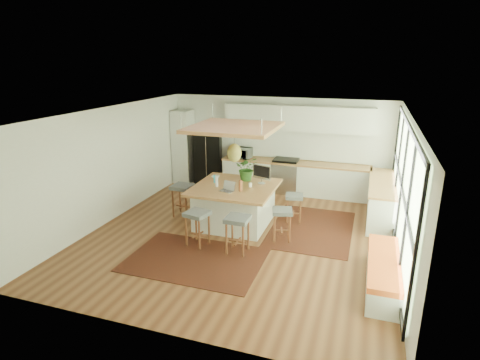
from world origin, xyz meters
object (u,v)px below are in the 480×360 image
(fridge, at_px, (208,155))
(stool_right_front, at_px, (282,224))
(stool_right_back, at_px, (294,208))
(stool_left_side, at_px, (183,202))
(monitor, at_px, (262,173))
(island, at_px, (235,205))
(laptop, at_px, (227,186))
(stool_near_left, at_px, (198,229))
(stool_near_right, at_px, (238,236))
(microwave, at_px, (242,152))
(island_plant, at_px, (247,171))

(fridge, height_order, stool_right_front, fridge)
(stool_right_back, bearing_deg, stool_left_side, -169.47)
(fridge, height_order, monitor, fridge)
(island, distance_m, laptop, 0.71)
(stool_near_left, relative_size, stool_right_front, 1.07)
(stool_near_left, xyz_separation_m, laptop, (0.31, 0.91, 0.70))
(stool_near_left, xyz_separation_m, stool_right_back, (1.66, 1.87, 0.00))
(stool_right_back, bearing_deg, fridge, 145.73)
(stool_near_right, distance_m, stool_left_side, 2.38)
(stool_right_front, relative_size, stool_right_back, 1.03)
(stool_near_left, xyz_separation_m, microwave, (-0.34, 3.94, 0.76))
(laptop, distance_m, microwave, 3.10)
(stool_near_right, distance_m, laptop, 1.32)
(stool_near_left, relative_size, monitor, 1.51)
(stool_near_left, height_order, monitor, monitor)
(fridge, xyz_separation_m, laptop, (1.75, -3.07, 0.12))
(island, height_order, microwave, microwave)
(stool_near_right, bearing_deg, stool_near_left, 177.22)
(stool_near_right, distance_m, microwave, 4.24)
(stool_right_back, distance_m, stool_left_side, 2.72)
(stool_left_side, distance_m, laptop, 1.57)
(stool_right_front, xyz_separation_m, island_plant, (-1.12, 1.05, 0.81))
(stool_near_left, height_order, microwave, microwave)
(fridge, xyz_separation_m, stool_right_back, (3.10, -2.11, -0.57))
(stool_left_side, bearing_deg, monitor, 9.72)
(fridge, height_order, stool_near_left, fridge)
(stool_near_right, height_order, island_plant, island_plant)
(monitor, height_order, microwave, monitor)
(microwave, bearing_deg, stool_right_front, -50.61)
(stool_right_back, height_order, laptop, laptop)
(stool_near_right, bearing_deg, stool_left_side, 143.48)
(stool_near_left, distance_m, stool_right_back, 2.50)
(island, bearing_deg, stool_right_front, -22.16)
(island, relative_size, monitor, 3.74)
(fridge, bearing_deg, stool_left_side, -93.53)
(fridge, xyz_separation_m, microwave, (1.10, -0.04, 0.19))
(stool_near_right, distance_m, island_plant, 2.10)
(fridge, height_order, stool_left_side, fridge)
(monitor, bearing_deg, laptop, -107.45)
(stool_right_front, height_order, island_plant, island_plant)
(stool_near_left, relative_size, microwave, 1.34)
(island_plant, bearing_deg, fridge, 132.16)
(island, height_order, stool_near_left, island)
(stool_near_right, height_order, laptop, laptop)
(stool_right_front, relative_size, monitor, 1.41)
(island, distance_m, stool_right_back, 1.42)
(monitor, xyz_separation_m, island_plant, (-0.41, 0.15, -0.03))
(microwave, bearing_deg, fridge, -174.48)
(island_plant, bearing_deg, microwave, 111.52)
(stool_left_side, xyz_separation_m, microwave, (0.68, 2.57, 0.76))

